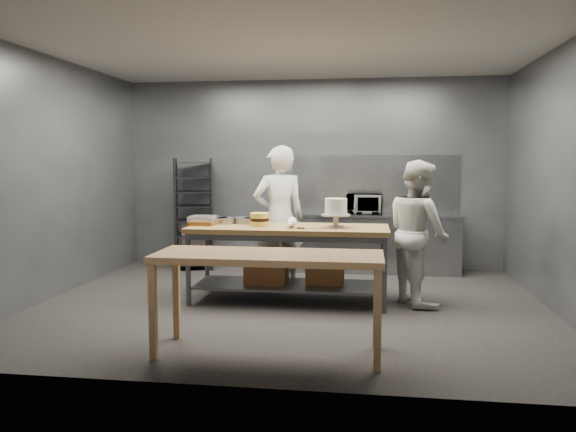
# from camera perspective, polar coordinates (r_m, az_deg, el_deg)

# --- Properties ---
(ground) EXTENTS (6.00, 6.00, 0.00)m
(ground) POSITION_cam_1_polar(r_m,az_deg,el_deg) (6.78, 0.30, -8.96)
(ground) COLOR black
(ground) RESTS_ON ground
(back_wall) EXTENTS (6.00, 0.04, 3.00)m
(back_wall) POSITION_cam_1_polar(r_m,az_deg,el_deg) (9.05, 2.45, 4.28)
(back_wall) COLOR #4C4F54
(back_wall) RESTS_ON ground
(work_table) EXTENTS (2.40, 0.90, 0.92)m
(work_table) POSITION_cam_1_polar(r_m,az_deg,el_deg) (6.84, 0.17, -3.93)
(work_table) COLOR brown
(work_table) RESTS_ON ground
(near_counter) EXTENTS (2.00, 0.70, 0.90)m
(near_counter) POSITION_cam_1_polar(r_m,az_deg,el_deg) (4.94, -2.01, -4.80)
(near_counter) COLOR #94653D
(near_counter) RESTS_ON ground
(back_counter) EXTENTS (2.60, 0.60, 0.90)m
(back_counter) POSITION_cam_1_polar(r_m,az_deg,el_deg) (8.78, 8.73, -2.69)
(back_counter) COLOR slate
(back_counter) RESTS_ON ground
(splashback_panel) EXTENTS (2.60, 0.02, 0.90)m
(splashback_panel) POSITION_cam_1_polar(r_m,az_deg,el_deg) (8.99, 8.80, 3.26)
(splashback_panel) COLOR slate
(splashback_panel) RESTS_ON back_counter
(speed_rack) EXTENTS (0.76, 0.79, 1.75)m
(speed_rack) POSITION_cam_1_polar(r_m,az_deg,el_deg) (9.07, -9.54, 0.14)
(speed_rack) COLOR black
(speed_rack) RESTS_ON ground
(chef_behind) EXTENTS (0.82, 0.70, 1.91)m
(chef_behind) POSITION_cam_1_polar(r_m,az_deg,el_deg) (7.44, -0.91, -0.21)
(chef_behind) COLOR silver
(chef_behind) RESTS_ON ground
(chef_right) EXTENTS (0.94, 1.03, 1.72)m
(chef_right) POSITION_cam_1_polar(r_m,az_deg,el_deg) (6.87, 13.06, -1.61)
(chef_right) COLOR silver
(chef_right) RESTS_ON ground
(microwave) EXTENTS (0.54, 0.37, 0.30)m
(microwave) POSITION_cam_1_polar(r_m,az_deg,el_deg) (8.71, 7.76, 1.22)
(microwave) COLOR black
(microwave) RESTS_ON back_counter
(frosted_cake_stand) EXTENTS (0.34, 0.34, 0.35)m
(frosted_cake_stand) POSITION_cam_1_polar(r_m,az_deg,el_deg) (6.66, 4.89, 0.73)
(frosted_cake_stand) COLOR #B6AC92
(frosted_cake_stand) RESTS_ON work_table
(layer_cake) EXTENTS (0.23, 0.23, 0.16)m
(layer_cake) POSITION_cam_1_polar(r_m,az_deg,el_deg) (6.81, -2.89, -0.35)
(layer_cake) COLOR #EFCF4C
(layer_cake) RESTS_ON work_table
(cake_pans) EXTENTS (0.73, 0.35, 0.07)m
(cake_pans) POSITION_cam_1_polar(r_m,az_deg,el_deg) (7.12, -5.35, -0.45)
(cake_pans) COLOR gray
(cake_pans) RESTS_ON work_table
(piping_bag) EXTENTS (0.13, 0.38, 0.12)m
(piping_bag) POSITION_cam_1_polar(r_m,az_deg,el_deg) (6.55, 0.24, -0.76)
(piping_bag) COLOR silver
(piping_bag) RESTS_ON work_table
(offset_spatula) EXTENTS (0.36, 0.02, 0.02)m
(offset_spatula) POSITION_cam_1_polar(r_m,az_deg,el_deg) (6.51, 2.08, -1.29)
(offset_spatula) COLOR slate
(offset_spatula) RESTS_ON work_table
(pastry_clamshells) EXTENTS (0.31, 0.33, 0.11)m
(pastry_clamshells) POSITION_cam_1_polar(r_m,az_deg,el_deg) (7.02, -8.64, -0.43)
(pastry_clamshells) COLOR brown
(pastry_clamshells) RESTS_ON work_table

